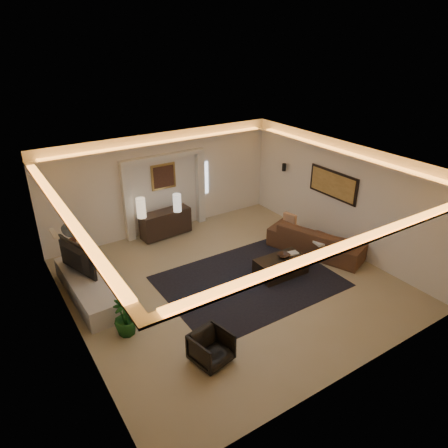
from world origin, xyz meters
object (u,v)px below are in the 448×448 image
console (166,223)px  coffee_table (281,267)px  sofa (317,239)px  armchair (211,348)px

console → coffee_table: (1.44, -3.41, -0.20)m
console → sofa: 4.26m
console → sofa: size_ratio=0.58×
coffee_table → armchair: 3.34m
sofa → armchair: bearing=92.2°
sofa → coffee_table: bearing=81.7°
sofa → coffee_table: 1.58m
sofa → console: bearing=22.9°
console → armchair: bearing=-110.9°
console → armchair: console is taller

